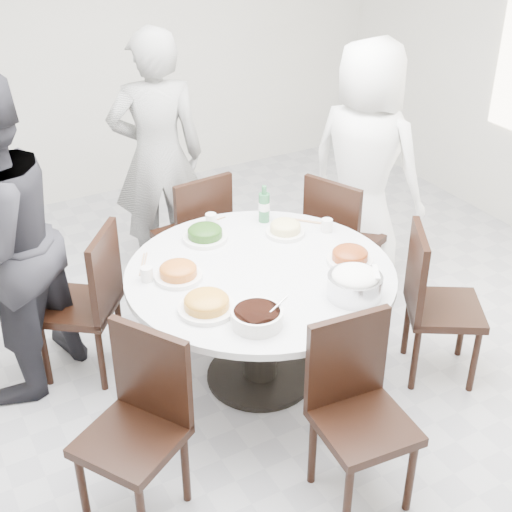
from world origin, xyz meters
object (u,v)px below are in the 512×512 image
chair_ne (345,237)px  diner_right (365,166)px  dining_table (260,326)px  diner_middle (158,158)px  chair_nw (78,303)px  beverage_bottle (264,204)px  chair_se (445,306)px  chair_sw (130,437)px  rice_bowl (355,286)px  soup_bowl (257,318)px  chair_s (365,422)px  chair_n (191,234)px

chair_ne → diner_right: (0.27, 0.18, 0.40)m
dining_table → diner_middle: size_ratio=0.83×
chair_nw → diner_middle: bearing=171.5°
dining_table → diner_middle: (-0.00, 1.45, 0.53)m
beverage_bottle → chair_ne: bearing=-1.5°
chair_ne → chair_se: (0.02, -0.97, 0.00)m
chair_ne → chair_nw: bearing=64.6°
chair_sw → beverage_bottle: (1.32, 1.09, 0.39)m
chair_se → chair_sw: bearing=125.0°
dining_table → chair_ne: 1.07m
chair_sw → chair_se: (1.97, 0.11, 0.00)m
rice_bowl → soup_bowl: 0.57m
chair_se → chair_nw: bearing=92.0°
chair_ne → chair_s: bearing=125.2°
chair_nw → chair_s: same height
chair_n → soup_bowl: size_ratio=3.66×
chair_n → diner_middle: bearing=-88.6°
chair_n → chair_se: 1.78m
dining_table → chair_ne: (0.94, 0.50, 0.10)m
chair_n → chair_se: same height
diner_right → soup_bowl: size_ratio=6.76×
chair_n → chair_se: bearing=115.3°
chair_sw → diner_middle: size_ratio=0.52×
dining_table → chair_sw: bearing=-150.0°
chair_sw → diner_middle: bearing=122.3°
chair_s → diner_middle: bearing=94.7°
chair_ne → diner_middle: diner_middle is taller
chair_n → beverage_bottle: bearing=110.7°
chair_s → soup_bowl: (-0.25, 0.58, 0.31)m
dining_table → diner_right: bearing=29.4°
dining_table → beverage_bottle: bearing=58.4°
soup_bowl → beverage_bottle: 1.12m
dining_table → chair_nw: bearing=146.1°
chair_s → beverage_bottle: (0.34, 1.53, 0.39)m
chair_sw → chair_s: (0.98, -0.44, 0.00)m
diner_right → chair_ne: bearing=99.1°
dining_table → rice_bowl: size_ratio=5.23×
diner_middle → rice_bowl: size_ratio=6.32×
chair_ne → soup_bowl: size_ratio=3.66×
chair_s → diner_middle: size_ratio=0.52×
dining_table → soup_bowl: (-0.26, -0.43, 0.41)m
chair_se → soup_bowl: 1.27m
chair_n → diner_right: size_ratio=0.54×
chair_nw → diner_middle: size_ratio=0.52×
chair_sw → soup_bowl: 0.82m
chair_ne → rice_bowl: 1.20m
chair_sw → diner_middle: (1.00, 2.03, 0.43)m
soup_bowl → diner_right: bearing=37.1°
chair_n → chair_se: (0.92, -1.52, 0.00)m
chair_n → rice_bowl: bearing=93.7°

